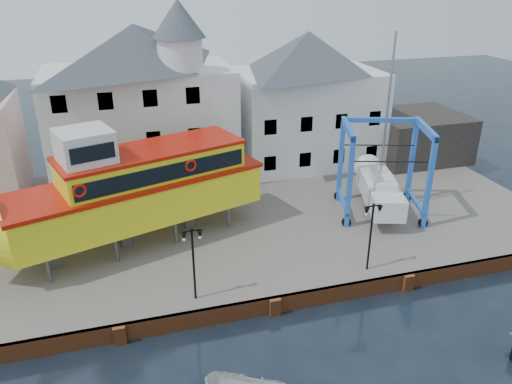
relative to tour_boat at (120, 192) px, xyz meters
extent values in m
plane|color=black|center=(7.19, -7.88, -4.68)|extent=(140.00, 140.00, 0.00)
cube|color=#615A55|center=(7.19, 3.12, -4.18)|extent=(44.00, 22.00, 1.00)
cube|color=brown|center=(7.19, -7.76, -4.18)|extent=(44.00, 0.25, 1.00)
cube|color=brown|center=(-0.81, -7.93, -4.18)|extent=(0.60, 0.36, 1.00)
cube|color=brown|center=(7.19, -7.93, -4.18)|extent=(0.60, 0.36, 1.00)
cube|color=brown|center=(15.19, -7.93, -4.18)|extent=(0.60, 0.36, 1.00)
cube|color=white|center=(2.19, 10.62, 0.82)|extent=(14.00, 8.00, 9.00)
pyramid|color=#40464C|center=(2.19, 10.62, 6.92)|extent=(14.00, 8.00, 3.20)
cube|color=black|center=(-3.31, 6.66, -2.08)|extent=(1.00, 0.08, 1.20)
cube|color=black|center=(-0.31, 6.66, -2.08)|extent=(1.00, 0.08, 1.20)
cube|color=black|center=(2.69, 6.66, -2.08)|extent=(1.00, 0.08, 1.20)
cube|color=black|center=(5.69, 6.66, -2.08)|extent=(1.00, 0.08, 1.20)
cube|color=black|center=(-3.31, 6.66, 0.92)|extent=(1.00, 0.08, 1.20)
cube|color=black|center=(-0.31, 6.66, 0.92)|extent=(1.00, 0.08, 1.20)
cube|color=black|center=(2.69, 6.66, 0.92)|extent=(1.00, 0.08, 1.20)
cube|color=black|center=(5.69, 6.66, 0.92)|extent=(1.00, 0.08, 1.20)
cube|color=black|center=(-3.31, 6.66, 3.92)|extent=(1.00, 0.08, 1.20)
cube|color=black|center=(-0.31, 6.66, 3.92)|extent=(1.00, 0.08, 1.20)
cube|color=black|center=(2.69, 6.66, 3.92)|extent=(1.00, 0.08, 1.20)
cube|color=black|center=(5.69, 6.66, 3.92)|extent=(1.00, 0.08, 1.20)
cylinder|color=white|center=(5.19, 8.22, 6.52)|extent=(3.20, 3.20, 2.40)
cone|color=#40464C|center=(5.19, 8.22, 9.02)|extent=(3.80, 3.80, 2.60)
cube|color=white|center=(16.19, 11.12, 0.32)|extent=(12.00, 8.00, 8.00)
pyramid|color=#40464C|center=(16.19, 11.12, 5.92)|extent=(12.00, 8.00, 3.20)
cube|color=black|center=(11.69, 7.16, -2.08)|extent=(1.00, 0.08, 1.20)
cube|color=black|center=(14.69, 7.16, -2.08)|extent=(1.00, 0.08, 1.20)
cube|color=black|center=(17.69, 7.16, -2.08)|extent=(1.00, 0.08, 1.20)
cube|color=black|center=(20.69, 7.16, -2.08)|extent=(1.00, 0.08, 1.20)
cube|color=black|center=(11.69, 7.16, 0.92)|extent=(1.00, 0.08, 1.20)
cube|color=black|center=(14.69, 7.16, 0.92)|extent=(1.00, 0.08, 1.20)
cube|color=black|center=(17.69, 7.16, 0.92)|extent=(1.00, 0.08, 1.20)
cube|color=black|center=(20.69, 7.16, 0.92)|extent=(1.00, 0.08, 1.20)
cube|color=black|center=(26.19, 9.12, -1.68)|extent=(8.00, 7.00, 4.00)
cylinder|color=black|center=(3.19, -6.68, -1.68)|extent=(0.12, 0.12, 4.00)
cube|color=black|center=(3.19, -6.68, 0.37)|extent=(0.90, 0.06, 0.06)
sphere|color=black|center=(3.19, -6.68, 0.44)|extent=(0.16, 0.16, 0.16)
cone|color=black|center=(2.79, -6.68, 0.10)|extent=(0.32, 0.32, 0.45)
sphere|color=silver|center=(2.79, -6.68, -0.08)|extent=(0.18, 0.18, 0.18)
cone|color=black|center=(3.59, -6.68, 0.10)|extent=(0.32, 0.32, 0.45)
sphere|color=silver|center=(3.59, -6.68, -0.08)|extent=(0.18, 0.18, 0.18)
cylinder|color=black|center=(13.19, -6.68, -1.68)|extent=(0.12, 0.12, 4.00)
cube|color=black|center=(13.19, -6.68, 0.37)|extent=(0.90, 0.06, 0.06)
sphere|color=black|center=(13.19, -6.68, 0.44)|extent=(0.16, 0.16, 0.16)
cone|color=black|center=(12.79, -6.68, 0.10)|extent=(0.32, 0.32, 0.45)
sphere|color=silver|center=(12.79, -6.68, -0.08)|extent=(0.18, 0.18, 0.18)
cone|color=black|center=(13.59, -6.68, 0.10)|extent=(0.32, 0.32, 0.45)
sphere|color=silver|center=(13.59, -6.68, -0.08)|extent=(0.18, 0.18, 0.18)
cylinder|color=#59595E|center=(-4.27, -2.98, -2.86)|extent=(0.25, 0.25, 1.64)
cylinder|color=#59595E|center=(-5.20, -0.06, -2.86)|extent=(0.25, 0.25, 1.64)
cylinder|color=#59595E|center=(-0.62, -1.81, -2.86)|extent=(0.25, 0.25, 1.64)
cylinder|color=#59595E|center=(-1.55, 1.11, -2.86)|extent=(0.25, 0.25, 1.64)
cylinder|color=#59595E|center=(3.03, -0.64, -2.86)|extent=(0.25, 0.25, 1.64)
cylinder|color=#59595E|center=(2.10, 2.28, -2.86)|extent=(0.25, 0.25, 1.64)
cylinder|color=#59595E|center=(6.68, 0.53, -2.86)|extent=(0.25, 0.25, 1.64)
cylinder|color=#59595E|center=(5.75, 3.45, -2.86)|extent=(0.25, 0.25, 1.64)
cube|color=#59595E|center=(-4.21, -1.35, -2.86)|extent=(0.79, 0.72, 1.64)
cube|color=#59595E|center=(-0.04, -0.01, -2.86)|extent=(0.79, 0.72, 1.64)
cube|color=#59595E|center=(4.13, 1.33, -2.86)|extent=(0.79, 0.72, 1.64)
cube|color=yellow|center=(1.00, 0.32, -0.83)|extent=(15.87, 8.64, 2.41)
cube|color=#B01606|center=(1.00, 0.32, 0.48)|extent=(16.24, 8.91, 0.24)
cube|color=yellow|center=(2.04, 0.66, 1.25)|extent=(11.56, 6.89, 1.75)
cube|color=black|center=(2.62, -1.14, 1.31)|extent=(10.03, 3.27, 0.99)
cube|color=black|center=(1.47, 2.46, 1.31)|extent=(10.03, 3.27, 0.99)
cube|color=#B01606|center=(2.04, 0.66, 2.23)|extent=(11.81, 7.06, 0.20)
cube|color=silver|center=(-1.61, -0.51, 3.12)|extent=(3.58, 3.58, 1.99)
cube|color=black|center=(-1.16, -1.90, 3.21)|extent=(2.30, 0.79, 0.88)
torus|color=#B01606|center=(-2.06, -2.70, 1.47)|extent=(0.78, 0.38, 0.77)
torus|color=#B01606|center=(4.20, -0.69, 1.47)|extent=(0.78, 0.38, 0.77)
cube|color=#1C42B8|center=(14.31, -1.58, -0.50)|extent=(0.40, 0.40, 6.35)
cylinder|color=black|center=(14.31, -1.58, -3.36)|extent=(0.67, 0.40, 0.63)
cube|color=#1C42B8|center=(15.56, 2.44, -0.50)|extent=(0.40, 0.40, 6.35)
cylinder|color=black|center=(15.56, 2.44, -3.36)|extent=(0.67, 0.40, 0.63)
cube|color=#1C42B8|center=(19.20, -3.10, -0.50)|extent=(0.40, 0.40, 6.35)
cylinder|color=black|center=(19.20, -3.10, -3.36)|extent=(0.67, 0.40, 0.63)
cube|color=#1C42B8|center=(20.45, 0.93, -0.50)|extent=(0.40, 0.40, 6.35)
cylinder|color=black|center=(20.45, 0.93, -3.36)|extent=(0.67, 0.40, 0.63)
cube|color=#1C42B8|center=(14.93, 0.43, 2.51)|extent=(1.65, 4.42, 0.44)
cube|color=#1C42B8|center=(14.93, 0.43, -2.77)|extent=(1.56, 4.39, 0.19)
cube|color=#1C42B8|center=(19.82, -1.09, 2.51)|extent=(1.65, 4.42, 0.44)
cube|color=#1C42B8|center=(19.82, -1.09, -2.77)|extent=(1.56, 4.39, 0.19)
cube|color=#1C42B8|center=(18.00, 1.69, 2.51)|extent=(5.29, 1.92, 0.32)
cube|color=silver|center=(17.38, -0.33, -2.05)|extent=(4.01, 7.11, 1.45)
cone|color=silver|center=(18.57, 3.53, -2.05)|extent=(2.42, 2.00, 2.09)
cube|color=#59595E|center=(17.38, -0.33, -3.09)|extent=(0.69, 1.62, 0.63)
cube|color=silver|center=(17.24, -0.76, -1.05)|extent=(2.19, 3.03, 0.54)
cylinder|color=#99999E|center=(17.51, 0.11, 3.67)|extent=(0.20, 0.20, 9.97)
cube|color=black|center=(16.89, -1.89, 0.81)|extent=(4.66, 1.55, 0.05)
cube|color=black|center=(17.86, 1.23, 0.81)|extent=(4.66, 1.55, 0.05)
camera|label=1|loc=(0.21, -28.36, 12.23)|focal=35.00mm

